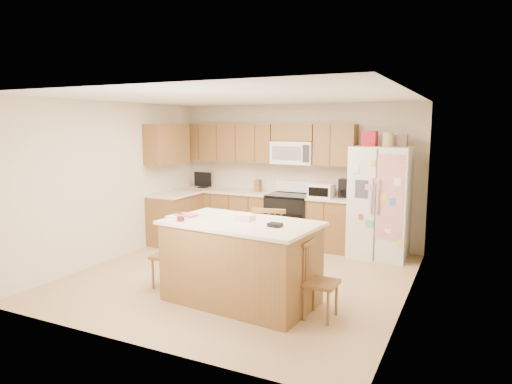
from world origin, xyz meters
The scene contains 9 objects.
ground centered at (0.00, 0.00, 0.00)m, with size 4.50×4.50×0.00m, color tan.
room_shell centered at (0.00, 0.00, 1.44)m, with size 4.60×4.60×2.52m.
cabinetry centered at (-0.98, 1.79, 0.91)m, with size 3.36×1.56×2.15m.
stove centered at (0.00, 1.94, 0.47)m, with size 0.76×0.65×1.13m.
refrigerator centered at (1.57, 1.87, 0.92)m, with size 0.90×0.79×2.04m.
island centered at (0.44, -0.81, 0.50)m, with size 1.92×1.23×1.09m.
windsor_chair_left centered at (-0.65, -0.76, 0.43)m, with size 0.40×0.42×0.91m.
windsor_chair_back centered at (0.52, -0.09, 0.50)m, with size 0.54×0.52×1.07m.
windsor_chair_right centered at (1.44, -0.86, 0.41)m, with size 0.37×0.38×0.87m.
Camera 1 is at (2.92, -5.52, 2.14)m, focal length 32.00 mm.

